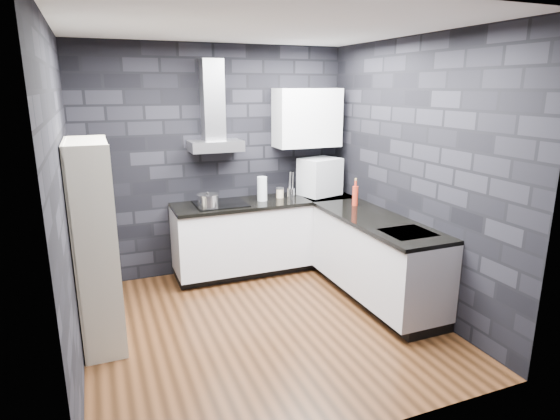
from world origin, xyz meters
TOP-DOWN VIEW (x-y plane):
  - ground at (0.00, 0.00)m, footprint 3.20×3.20m
  - ceiling at (0.00, 0.00)m, footprint 3.20×3.20m
  - wall_back at (0.00, 1.62)m, footprint 3.20×0.05m
  - wall_front at (0.00, -1.62)m, footprint 3.20×0.05m
  - wall_left at (-1.62, 0.00)m, footprint 0.05×3.20m
  - wall_right at (1.62, 0.00)m, footprint 0.05×3.20m
  - toekick_back at (0.50, 1.34)m, footprint 2.18×0.50m
  - toekick_right at (1.34, 0.10)m, footprint 0.50×1.78m
  - counter_back_cab at (0.50, 1.30)m, footprint 2.20×0.60m
  - counter_right_cab at (1.30, 0.10)m, footprint 0.60×1.80m
  - counter_back_top at (0.50, 1.29)m, footprint 2.20×0.62m
  - counter_right_top at (1.29, 0.10)m, footprint 0.62×1.80m
  - counter_corner_top at (1.30, 1.30)m, footprint 0.62×0.62m
  - hood_body at (-0.05, 1.43)m, footprint 0.60×0.34m
  - hood_chimney at (-0.05, 1.50)m, footprint 0.24×0.20m
  - upper_cabinet at (1.10, 1.43)m, footprint 0.80×0.35m
  - cooktop at (-0.05, 1.30)m, footprint 0.58×0.50m
  - sink_rim at (1.30, -0.40)m, footprint 0.44×0.40m
  - pot at (-0.23, 1.17)m, footprint 0.29×0.29m
  - glass_vase at (0.46, 1.29)m, footprint 0.14×0.14m
  - storage_jar at (0.71, 1.35)m, footprint 0.09×0.09m
  - utensil_crock at (0.83, 1.30)m, footprint 0.10×0.10m
  - appliance_garage at (1.24, 1.32)m, footprint 0.55×0.48m
  - red_bottle at (1.37, 0.67)m, footprint 0.07×0.07m
  - bookshelf at (-1.42, 0.29)m, footprint 0.39×0.82m
  - fruit_bowl at (-1.42, 0.19)m, footprint 0.29×0.29m
  - book_red at (-1.44, 0.46)m, footprint 0.16×0.05m
  - book_second at (-1.42, 0.44)m, footprint 0.18×0.03m

SIDE VIEW (x-z plane):
  - ground at x=0.00m, z-range 0.00..0.00m
  - toekick_back at x=0.50m, z-range 0.00..0.10m
  - toekick_right at x=1.34m, z-range 0.00..0.10m
  - counter_back_cab at x=0.50m, z-range 0.10..0.86m
  - counter_right_cab at x=1.30m, z-range 0.10..0.86m
  - book_red at x=-1.44m, z-range 0.46..0.68m
  - book_second at x=-1.42m, z-range 0.47..0.72m
  - counter_back_top at x=0.50m, z-range 0.86..0.90m
  - counter_right_top at x=1.29m, z-range 0.86..0.90m
  - counter_corner_top at x=1.30m, z-range 0.86..0.90m
  - sink_rim at x=1.30m, z-range 0.89..0.90m
  - bookshelf at x=-1.42m, z-range 0.00..1.80m
  - cooktop at x=-0.05m, z-range 0.90..0.91m
  - fruit_bowl at x=-1.42m, z-range 0.91..0.96m
  - storage_jar at x=0.71m, z-range 0.90..1.01m
  - utensil_crock at x=0.83m, z-range 0.90..1.02m
  - pot at x=-0.23m, z-range 0.91..1.05m
  - red_bottle at x=1.37m, z-range 0.90..1.12m
  - glass_vase at x=0.46m, z-range 0.90..1.19m
  - appliance_garage at x=1.24m, z-range 0.89..1.36m
  - wall_back at x=0.00m, z-range 0.00..2.70m
  - wall_front at x=0.00m, z-range 0.00..2.70m
  - wall_left at x=-1.62m, z-range 0.00..2.70m
  - wall_right at x=1.62m, z-range 0.00..2.70m
  - hood_body at x=-0.05m, z-range 1.50..1.62m
  - upper_cabinet at x=1.10m, z-range 1.50..2.20m
  - hood_chimney at x=-0.05m, z-range 1.62..2.52m
  - ceiling at x=0.00m, z-range 2.70..2.70m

